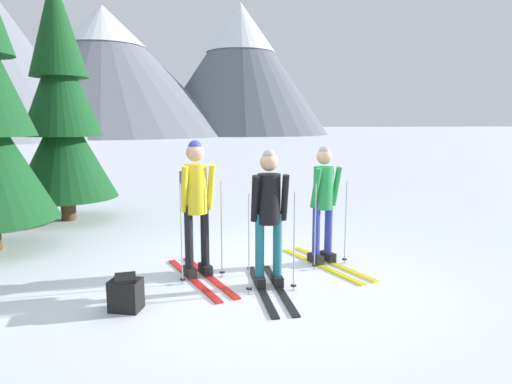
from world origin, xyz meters
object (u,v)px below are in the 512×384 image
Objects in this scene: pine_tree_far at (62,111)px; skier_in_yellow at (196,201)px; backpack_on_snow_front at (126,293)px; skier_in_black at (269,211)px; skier_in_green at (324,201)px.

skier_in_yellow is at bearing -63.01° from pine_tree_far.
skier_in_yellow is 4.54× the size of backpack_on_snow_front.
skier_in_green is (1.01, 0.64, -0.04)m from skier_in_black.
skier_in_yellow is 1.01× the size of skier_in_green.
skier_in_black is at bearing -58.56° from pine_tree_far.
skier_in_yellow is at bearing 43.55° from backpack_on_snow_front.
skier_in_yellow is 0.36× the size of pine_tree_far.
skier_in_black reaches higher than backpack_on_snow_front.
skier_in_green reaches higher than backpack_on_snow_front.
skier_in_black is at bearing -147.89° from skier_in_green.
pine_tree_far is at bearing 121.44° from skier_in_black.
skier_in_black is 1.20m from skier_in_green.
skier_in_black is (0.79, -0.61, -0.06)m from skier_in_yellow.
pine_tree_far is at bearing 103.51° from backpack_on_snow_front.
skier_in_black is 0.35× the size of pine_tree_far.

